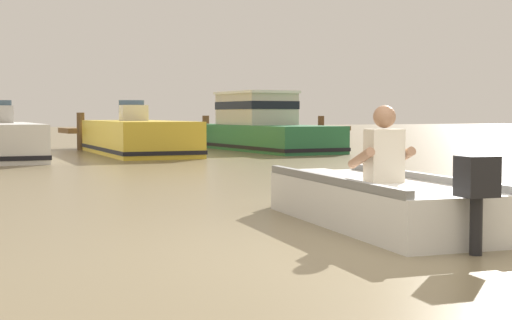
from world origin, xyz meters
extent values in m
plane|color=#7A6B4C|center=(0.00, 0.00, 0.00)|extent=(120.00, 120.00, 0.00)
cube|color=brown|center=(6.47, 19.09, 0.58)|extent=(10.29, 1.50, 0.16)
cylinder|color=brown|center=(1.72, 18.39, 0.57)|extent=(0.24, 0.24, 1.15)
cylinder|color=brown|center=(6.47, 19.79, 0.52)|extent=(0.24, 0.24, 1.04)
cylinder|color=brown|center=(11.21, 19.79, 0.51)|extent=(0.24, 0.24, 1.03)
cube|color=white|center=(0.68, 1.40, 0.22)|extent=(1.50, 3.22, 0.44)
cube|color=white|center=(0.91, 3.12, 0.22)|extent=(0.65, 0.48, 0.42)
cube|color=gray|center=(0.18, 1.47, 0.47)|extent=(0.48, 3.02, 0.08)
cube|color=gray|center=(1.19, 1.34, 0.47)|extent=(0.48, 3.02, 0.08)
cube|color=white|center=(0.67, 1.30, 0.40)|extent=(1.04, 0.41, 0.06)
cylinder|color=black|center=(0.46, -0.23, 0.27)|extent=(0.11, 0.11, 0.54)
cube|color=black|center=(0.46, -0.23, 0.62)|extent=(0.31, 0.27, 0.32)
cube|color=beige|center=(0.66, 1.26, 0.70)|extent=(0.37, 0.26, 0.52)
sphere|color=#9E7051|center=(0.66, 1.26, 1.08)|extent=(0.22, 0.22, 0.22)
cylinder|color=#9E7051|center=(0.45, 1.33, 0.68)|extent=(0.15, 0.43, 0.23)
cylinder|color=#9E7051|center=(0.89, 1.28, 0.68)|extent=(0.15, 0.43, 0.23)
cube|color=white|center=(-1.07, 14.59, 0.44)|extent=(1.81, 5.52, 0.88)
cube|color=black|center=(-1.07, 14.59, 0.15)|extent=(1.85, 5.57, 0.10)
cube|color=#B2ADA3|center=(-1.05, 15.00, 1.10)|extent=(0.56, 0.53, 0.44)
cube|color=slate|center=(-1.03, 15.26, 1.28)|extent=(0.53, 0.07, 0.36)
cube|color=gold|center=(2.53, 15.18, 0.46)|extent=(2.43, 5.84, 0.91)
cube|color=black|center=(2.53, 15.18, 0.16)|extent=(2.47, 5.88, 0.10)
cube|color=silver|center=(2.56, 15.61, 1.13)|extent=(0.75, 0.55, 0.44)
cube|color=slate|center=(2.58, 15.87, 1.31)|extent=(0.72, 0.09, 0.36)
cube|color=#287042|center=(6.67, 15.63, 0.39)|extent=(2.05, 6.37, 0.77)
cube|color=black|center=(6.67, 15.63, 0.13)|extent=(2.09, 6.41, 0.10)
cube|color=beige|center=(6.66, 16.20, 1.25)|extent=(1.58, 2.68, 0.95)
cube|color=black|center=(6.66, 16.20, 1.36)|extent=(1.61, 2.71, 0.24)
cube|color=white|center=(6.66, 16.20, 1.76)|extent=(1.66, 2.81, 0.08)
camera|label=1|loc=(-3.65, -4.67, 1.11)|focal=52.51mm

